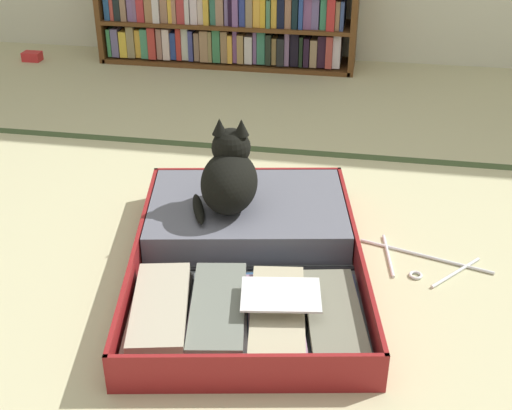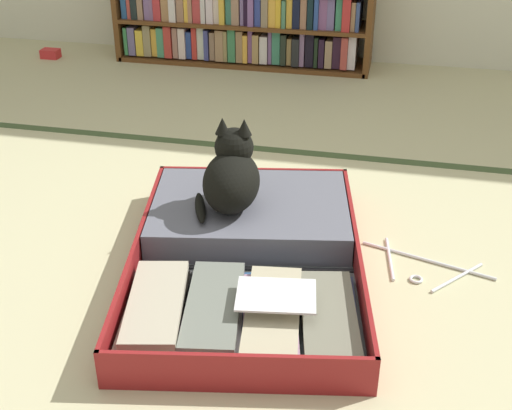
# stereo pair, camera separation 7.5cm
# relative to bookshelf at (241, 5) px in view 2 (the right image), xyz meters

# --- Properties ---
(ground_plane) EXTENTS (10.00, 10.00, 0.00)m
(ground_plane) POSITION_rel_bookshelf_xyz_m (0.50, -2.24, -0.32)
(ground_plane) COLOR #C1BB8F
(tatami_border) EXTENTS (4.80, 0.05, 0.00)m
(tatami_border) POSITION_rel_bookshelf_xyz_m (0.50, -1.12, -0.32)
(tatami_border) COLOR #3E512E
(tatami_border) RESTS_ON ground_plane
(bookshelf) EXTENTS (1.41, 0.29, 0.66)m
(bookshelf) POSITION_rel_bookshelf_xyz_m (0.00, 0.00, 0.00)
(bookshelf) COLOR brown
(bookshelf) RESTS_ON ground_plane
(open_suitcase) EXTENTS (0.83, 1.08, 0.11)m
(open_suitcase) POSITION_rel_bookshelf_xyz_m (0.47, -1.93, -0.27)
(open_suitcase) COLOR maroon
(open_suitcase) RESTS_ON ground_plane
(black_cat) EXTENTS (0.23, 0.28, 0.28)m
(black_cat) POSITION_rel_bookshelf_xyz_m (0.40, -1.80, -0.10)
(black_cat) COLOR black
(black_cat) RESTS_ON open_suitcase
(clothes_hanger) EXTENTS (0.40, 0.26, 0.01)m
(clothes_hanger) POSITION_rel_bookshelf_xyz_m (1.01, -1.86, -0.31)
(clothes_hanger) COLOR silver
(clothes_hanger) RESTS_ON ground_plane
(small_red_pouch) EXTENTS (0.10, 0.07, 0.05)m
(small_red_pouch) POSITION_rel_bookshelf_xyz_m (-1.09, -0.16, -0.29)
(small_red_pouch) COLOR red
(small_red_pouch) RESTS_ON ground_plane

